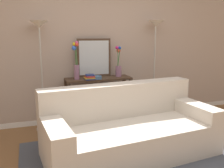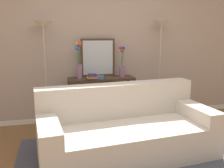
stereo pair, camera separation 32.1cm
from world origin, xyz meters
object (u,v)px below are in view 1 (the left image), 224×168
(floor_lamp_right, at_px, (155,42))
(vase_short_flowers, at_px, (118,65))
(book_row_under_console, at_px, (81,122))
(floor_lamp_left, at_px, (40,45))
(couch, at_px, (129,131))
(fruit_bowl, at_px, (97,77))
(console_table, at_px, (99,93))
(vase_tall_flowers, at_px, (76,62))
(wall_mirror, at_px, (94,58))
(book_stack, at_px, (90,77))

(floor_lamp_right, xyz_separation_m, vase_short_flowers, (-0.71, -0.01, -0.39))
(floor_lamp_right, xyz_separation_m, book_row_under_console, (-1.39, -0.04, -1.34))
(floor_lamp_left, bearing_deg, book_row_under_console, -3.70)
(floor_lamp_left, bearing_deg, couch, -50.68)
(fruit_bowl, xyz_separation_m, book_row_under_console, (-0.26, 0.11, -0.78))
(fruit_bowl, bearing_deg, book_row_under_console, 157.06)
(console_table, bearing_deg, vase_tall_flowers, -175.36)
(vase_tall_flowers, bearing_deg, wall_mirror, 27.13)
(wall_mirror, xyz_separation_m, book_row_under_console, (-0.28, -0.15, -1.08))
(fruit_bowl, bearing_deg, wall_mirror, 84.85)
(wall_mirror, xyz_separation_m, vase_short_flowers, (0.40, -0.12, -0.13))
(vase_short_flowers, height_order, book_row_under_console, vase_short_flowers)
(console_table, distance_m, vase_tall_flowers, 0.66)
(floor_lamp_right, xyz_separation_m, fruit_bowl, (-1.13, -0.15, -0.55))
(vase_tall_flowers, bearing_deg, vase_short_flowers, 4.51)
(console_table, relative_size, wall_mirror, 1.71)
(couch, bearing_deg, fruit_bowl, 96.93)
(vase_tall_flowers, height_order, book_row_under_console, vase_tall_flowers)
(floor_lamp_right, xyz_separation_m, book_stack, (-1.25, -0.15, -0.54))
(vase_short_flowers, distance_m, fruit_bowl, 0.48)
(couch, relative_size, fruit_bowl, 14.22)
(couch, relative_size, floor_lamp_left, 1.30)
(floor_lamp_right, bearing_deg, floor_lamp_left, 180.00)
(couch, xyz_separation_m, console_table, (-0.08, 1.17, 0.25))
(book_stack, bearing_deg, wall_mirror, 61.54)
(console_table, xyz_separation_m, wall_mirror, (-0.03, 0.15, 0.59))
(console_table, xyz_separation_m, floor_lamp_right, (1.08, 0.04, 0.84))
(console_table, relative_size, fruit_bowl, 6.95)
(couch, bearing_deg, floor_lamp_right, 50.35)
(wall_mirror, xyz_separation_m, vase_tall_flowers, (-0.35, -0.18, -0.04))
(floor_lamp_left, relative_size, fruit_bowl, 10.91)
(floor_lamp_left, relative_size, book_stack, 8.28)
(console_table, relative_size, floor_lamp_left, 0.64)
(wall_mirror, relative_size, book_row_under_console, 2.18)
(vase_tall_flowers, bearing_deg, console_table, 4.64)
(couch, distance_m, wall_mirror, 1.56)
(floor_lamp_right, bearing_deg, vase_tall_flowers, -177.26)
(vase_tall_flowers, height_order, book_stack, vase_tall_flowers)
(couch, distance_m, floor_lamp_left, 1.89)
(book_stack, bearing_deg, vase_tall_flowers, 159.49)
(console_table, bearing_deg, book_stack, -147.34)
(console_table, xyz_separation_m, vase_short_flowers, (0.37, 0.03, 0.46))
(couch, height_order, fruit_bowl, couch)
(vase_tall_flowers, distance_m, book_stack, 0.33)
(floor_lamp_right, relative_size, book_row_under_console, 5.96)
(floor_lamp_left, xyz_separation_m, fruit_bowl, (0.86, -0.15, -0.52))
(book_row_under_console, bearing_deg, couch, -71.75)
(couch, bearing_deg, book_row_under_console, 108.25)
(console_table, bearing_deg, couch, -86.32)
(book_stack, bearing_deg, console_table, 32.66)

